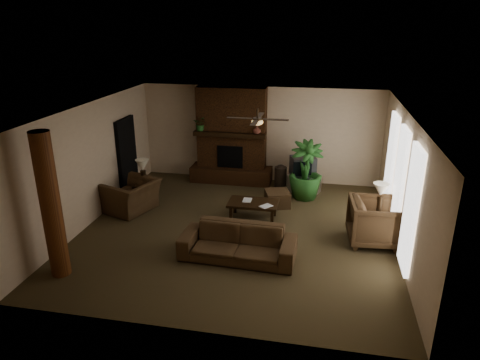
% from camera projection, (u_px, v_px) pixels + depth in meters
% --- Properties ---
extents(room_shell, '(7.00, 7.00, 7.00)m').
position_uv_depth(room_shell, '(237.00, 173.00, 9.52)').
color(room_shell, '#4E4027').
rests_on(room_shell, ground).
extents(fireplace, '(2.40, 0.70, 2.80)m').
position_uv_depth(fireplace, '(232.00, 144.00, 12.71)').
color(fireplace, '#4E2B14').
rests_on(fireplace, ground).
extents(windows, '(0.08, 3.65, 2.35)m').
position_uv_depth(windows, '(399.00, 183.00, 9.11)').
color(windows, white).
rests_on(windows, ground).
extents(log_column, '(0.36, 0.36, 2.80)m').
position_uv_depth(log_column, '(51.00, 206.00, 7.84)').
color(log_column, brown).
rests_on(log_column, ground).
extents(doorway, '(0.10, 1.00, 2.10)m').
position_uv_depth(doorway, '(127.00, 156.00, 11.91)').
color(doorway, black).
rests_on(doorway, ground).
extents(ceiling_fan, '(1.35, 1.35, 0.37)m').
position_uv_depth(ceiling_fan, '(257.00, 121.00, 9.33)').
color(ceiling_fan, black).
rests_on(ceiling_fan, ceiling).
extents(sofa, '(2.35, 0.78, 0.91)m').
position_uv_depth(sofa, '(238.00, 238.00, 8.71)').
color(sofa, '#4C3620').
rests_on(sofa, ground).
extents(armchair_left, '(1.14, 1.40, 1.06)m').
position_uv_depth(armchair_left, '(131.00, 191.00, 10.89)').
color(armchair_left, '#4C3620').
rests_on(armchair_left, ground).
extents(armchair_right, '(1.06, 1.12, 1.08)m').
position_uv_depth(armchair_right, '(375.00, 220.00, 9.29)').
color(armchair_right, '#4C3620').
rests_on(armchair_right, ground).
extents(coffee_table, '(1.20, 0.70, 0.43)m').
position_uv_depth(coffee_table, '(253.00, 204.00, 10.50)').
color(coffee_table, black).
rests_on(coffee_table, ground).
extents(ottoman, '(0.75, 0.75, 0.40)m').
position_uv_depth(ottoman, '(277.00, 198.00, 11.28)').
color(ottoman, '#4C3620').
rests_on(ottoman, ground).
extents(tv_stand, '(0.97, 0.77, 0.50)m').
position_uv_depth(tv_stand, '(304.00, 183.00, 12.17)').
color(tv_stand, silver).
rests_on(tv_stand, ground).
extents(tv, '(0.78, 0.71, 0.52)m').
position_uv_depth(tv, '(303.00, 166.00, 12.03)').
color(tv, '#38383B').
rests_on(tv, tv_stand).
extents(floor_vase, '(0.34, 0.34, 0.77)m').
position_uv_depth(floor_vase, '(280.00, 176.00, 12.20)').
color(floor_vase, black).
rests_on(floor_vase, ground).
extents(floor_plant, '(1.27, 1.76, 0.89)m').
position_uv_depth(floor_plant, '(305.00, 182.00, 11.71)').
color(floor_plant, '#2C6026').
rests_on(floor_plant, ground).
extents(side_table_left, '(0.58, 0.58, 0.55)m').
position_uv_depth(side_table_left, '(145.00, 193.00, 11.43)').
color(side_table_left, black).
rests_on(side_table_left, ground).
extents(lamp_left, '(0.36, 0.36, 0.65)m').
position_uv_depth(lamp_left, '(143.00, 167.00, 11.19)').
color(lamp_left, black).
rests_on(lamp_left, side_table_left).
extents(side_table_right, '(0.65, 0.65, 0.55)m').
position_uv_depth(side_table_right, '(377.00, 222.00, 9.78)').
color(side_table_right, black).
rests_on(side_table_right, ground).
extents(lamp_right, '(0.40, 0.40, 0.65)m').
position_uv_depth(lamp_right, '(381.00, 192.00, 9.57)').
color(lamp_right, black).
rests_on(lamp_right, side_table_right).
extents(mantel_plant, '(0.40, 0.44, 0.33)m').
position_uv_depth(mantel_plant, '(201.00, 125.00, 12.46)').
color(mantel_plant, '#2C6026').
rests_on(mantel_plant, fireplace).
extents(mantel_vase, '(0.28, 0.29, 0.22)m').
position_uv_depth(mantel_vase, '(257.00, 130.00, 12.14)').
color(mantel_vase, brown).
rests_on(mantel_vase, fireplace).
extents(book_a, '(0.22, 0.03, 0.29)m').
position_uv_depth(book_a, '(243.00, 195.00, 10.52)').
color(book_a, '#999999').
rests_on(book_a, coffee_table).
extents(book_b, '(0.18, 0.15, 0.29)m').
position_uv_depth(book_b, '(263.00, 200.00, 10.24)').
color(book_b, '#999999').
rests_on(book_b, coffee_table).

